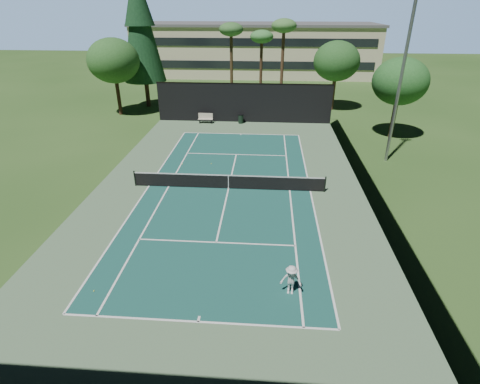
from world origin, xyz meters
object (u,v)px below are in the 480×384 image
object	(u,v)px
tennis_ball_a	(94,291)
trash_bin	(241,119)
tennis_ball_d	(182,164)
tennis_ball_b	(211,163)
park_bench	(206,118)
tennis_net	(228,181)
player	(291,280)
tennis_ball_c	(244,179)

from	to	relation	value
tennis_ball_a	trash_bin	world-z (taller)	trash_bin
tennis_ball_a	tennis_ball_d	distance (m)	14.51
tennis_ball_a	trash_bin	bearing A→B (deg)	80.05
tennis_ball_d	tennis_ball_a	bearing A→B (deg)	-93.18
tennis_ball_d	trash_bin	distance (m)	12.08
tennis_ball_b	park_bench	world-z (taller)	park_bench
tennis_ball_a	tennis_ball_d	world-z (taller)	tennis_ball_d
tennis_net	tennis_ball_b	size ratio (longest dim) A/B	171.73
player	park_bench	xyz separation A→B (m)	(-7.63, 25.27, -0.16)
tennis_ball_d	park_bench	size ratio (longest dim) A/B	0.05
tennis_net	player	bearing A→B (deg)	-69.69
tennis_ball_a	player	bearing A→B (deg)	3.55
player	tennis_ball_d	size ratio (longest dim) A/B	19.13
tennis_ball_a	park_bench	world-z (taller)	park_bench
player	tennis_ball_d	distance (m)	15.96
trash_bin	player	bearing A→B (deg)	-81.17
tennis_net	tennis_ball_c	size ratio (longest dim) A/B	188.27
tennis_ball_b	tennis_ball_d	xyz separation A→B (m)	(-2.24, -0.24, -0.00)
tennis_ball_d	trash_bin	world-z (taller)	trash_bin
player	tennis_ball_b	world-z (taller)	player
player	tennis_ball_c	xyz separation A→B (m)	(-2.77, 11.51, -0.68)
tennis_ball_c	trash_bin	world-z (taller)	trash_bin
tennis_net	tennis_ball_a	xyz separation A→B (m)	(-4.82, -10.48, -0.53)
tennis_net	tennis_ball_c	distance (m)	1.88
tennis_net	tennis_ball_d	xyz separation A→B (m)	(-4.02, 4.01, -0.52)
player	tennis_ball_d	xyz separation A→B (m)	(-7.70, 13.96, -0.67)
tennis_ball_c	park_bench	xyz separation A→B (m)	(-4.86, 13.76, 0.51)
tennis_ball_b	tennis_ball_c	xyz separation A→B (m)	(2.70, -2.70, -0.00)
tennis_ball_b	tennis_ball_c	distance (m)	3.82
tennis_ball_a	tennis_ball_c	xyz separation A→B (m)	(5.74, 12.04, 0.00)
tennis_ball_b	tennis_ball_c	size ratio (longest dim) A/B	1.10
tennis_net	tennis_ball_b	bearing A→B (deg)	112.73
tennis_ball_a	tennis_ball_c	size ratio (longest dim) A/B	0.91
tennis_net	tennis_ball_b	distance (m)	4.64
tennis_ball_b	tennis_ball_c	world-z (taller)	tennis_ball_b
tennis_ball_b	park_bench	distance (m)	11.29
tennis_net	tennis_ball_d	distance (m)	5.70
tennis_ball_b	trash_bin	distance (m)	11.34
tennis_net	trash_bin	size ratio (longest dim) A/B	13.65
tennis_ball_a	park_bench	bearing A→B (deg)	88.05
tennis_net	park_bench	size ratio (longest dim) A/B	8.60
player	tennis_ball_c	distance (m)	11.86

